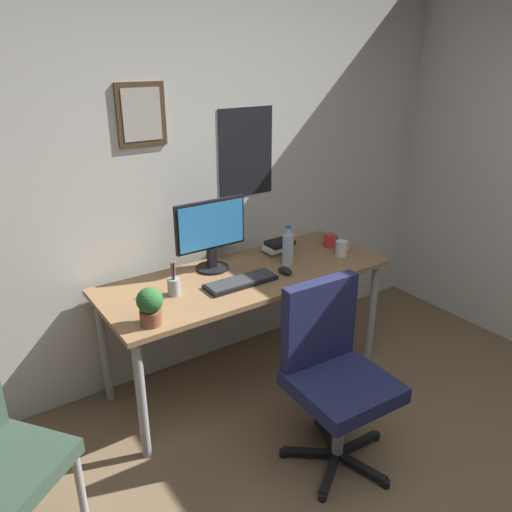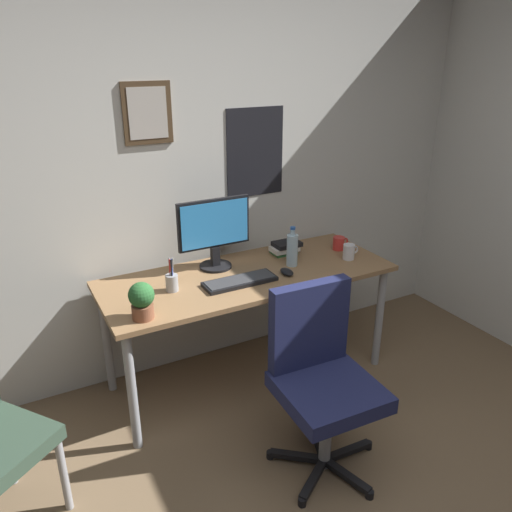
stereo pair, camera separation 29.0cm
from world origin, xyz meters
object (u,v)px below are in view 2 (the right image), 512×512
object	(u,v)px
keyboard	(240,281)
coffee_mug_far	(339,243)
pen_cup	(172,282)
water_bottle	(292,249)
coffee_mug_near	(349,252)
potted_plant	(142,299)
book_stack_left	(285,248)
computer_mouse	(287,272)
office_chair	(320,371)
monitor	(214,231)

from	to	relation	value
keyboard	coffee_mug_far	world-z (taller)	coffee_mug_far
pen_cup	water_bottle	bearing A→B (deg)	-0.65
coffee_mug_near	coffee_mug_far	distance (m)	0.17
potted_plant	book_stack_left	distance (m)	1.15
coffee_mug_far	potted_plant	distance (m)	1.47
coffee_mug_far	potted_plant	world-z (taller)	potted_plant
keyboard	computer_mouse	bearing A→B (deg)	-5.00
office_chair	computer_mouse	bearing A→B (deg)	72.61
office_chair	monitor	distance (m)	1.08
water_bottle	book_stack_left	xyz separation A→B (m)	(0.06, 0.18, -0.06)
office_chair	water_bottle	bearing A→B (deg)	68.09
keyboard	coffee_mug_far	xyz separation A→B (m)	(0.83, 0.16, 0.03)
keyboard	potted_plant	distance (m)	0.63
office_chair	pen_cup	distance (m)	0.95
coffee_mug_near	pen_cup	distance (m)	1.16
coffee_mug_near	potted_plant	size ratio (longest dim) A/B	0.58
water_bottle	potted_plant	distance (m)	1.04
keyboard	water_bottle	bearing A→B (deg)	11.54
potted_plant	monitor	bearing A→B (deg)	35.82
coffee_mug_far	monitor	bearing A→B (deg)	172.10
water_bottle	coffee_mug_far	distance (m)	0.44
coffee_mug_near	potted_plant	world-z (taller)	potted_plant
computer_mouse	coffee_mug_near	distance (m)	0.48
water_bottle	office_chair	bearing A→B (deg)	-111.91
computer_mouse	coffee_mug_near	xyz separation A→B (m)	(0.48, 0.02, 0.03)
coffee_mug_far	pen_cup	bearing A→B (deg)	-176.57
keyboard	coffee_mug_far	distance (m)	0.84
coffee_mug_near	book_stack_left	bearing A→B (deg)	139.31
coffee_mug_near	office_chair	bearing A→B (deg)	-134.97
keyboard	coffee_mug_near	world-z (taller)	coffee_mug_near
monitor	pen_cup	bearing A→B (deg)	-151.21
office_chair	computer_mouse	xyz separation A→B (m)	(0.21, 0.67, 0.23)
keyboard	book_stack_left	xyz separation A→B (m)	(0.47, 0.27, 0.03)
pen_cup	keyboard	bearing A→B (deg)	-13.58
water_bottle	coffee_mug_near	distance (m)	0.39
office_chair	water_bottle	world-z (taller)	water_bottle
keyboard	book_stack_left	size ratio (longest dim) A/B	2.19
keyboard	computer_mouse	distance (m)	0.30
monitor	book_stack_left	distance (m)	0.53
potted_plant	office_chair	bearing A→B (deg)	-38.41
pen_cup	coffee_mug_far	bearing A→B (deg)	3.43
office_chair	keyboard	bearing A→B (deg)	97.43
keyboard	monitor	bearing A→B (deg)	96.01
potted_plant	book_stack_left	bearing A→B (deg)	20.57
monitor	pen_cup	world-z (taller)	monitor
book_stack_left	computer_mouse	bearing A→B (deg)	-119.52
monitor	coffee_mug_near	world-z (taller)	monitor
book_stack_left	office_chair	bearing A→B (deg)	-111.32
coffee_mug_far	potted_plant	bearing A→B (deg)	-168.18
coffee_mug_far	book_stack_left	world-z (taller)	coffee_mug_far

